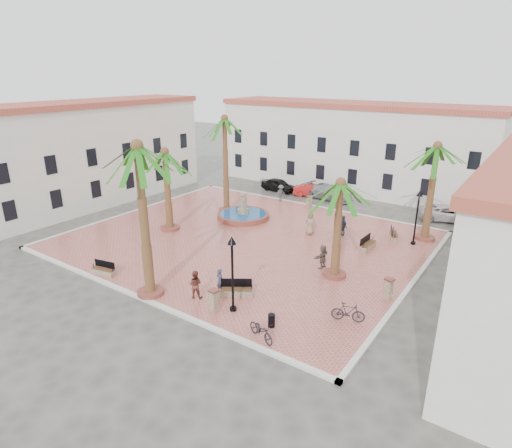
% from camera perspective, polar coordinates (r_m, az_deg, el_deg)
% --- Properties ---
extents(ground, '(120.00, 120.00, 0.00)m').
position_cam_1_polar(ground, '(33.97, -1.39, -2.21)').
color(ground, '#56544F').
rests_on(ground, ground).
extents(plaza, '(26.00, 22.00, 0.15)m').
position_cam_1_polar(plaza, '(33.95, -1.39, -2.10)').
color(plaza, '#CA685F').
rests_on(plaza, ground).
extents(kerb_n, '(26.30, 0.30, 0.16)m').
position_cam_1_polar(kerb_n, '(42.80, 7.33, 2.44)').
color(kerb_n, silver).
rests_on(kerb_n, ground).
extents(kerb_s, '(26.30, 0.30, 0.16)m').
position_cam_1_polar(kerb_s, '(26.73, -15.61, -9.25)').
color(kerb_s, silver).
rests_on(kerb_s, ground).
extents(kerb_e, '(0.30, 22.30, 0.16)m').
position_cam_1_polar(kerb_e, '(28.92, 20.10, -7.45)').
color(kerb_e, silver).
rests_on(kerb_e, ground).
extents(kerb_w, '(0.30, 22.30, 0.16)m').
position_cam_1_polar(kerb_w, '(42.50, -15.70, 1.72)').
color(kerb_w, silver).
rests_on(kerb_w, ground).
extents(building_north, '(30.40, 7.40, 9.50)m').
position_cam_1_polar(building_north, '(49.70, 12.50, 10.12)').
color(building_north, white).
rests_on(building_north, ground).
extents(building_west, '(6.40, 24.40, 10.00)m').
position_cam_1_polar(building_west, '(46.05, -21.15, 8.85)').
color(building_west, white).
rests_on(building_west, ground).
extents(fountain, '(4.70, 4.70, 2.43)m').
position_cam_1_polar(fountain, '(38.54, -1.73, 1.26)').
color(fountain, '#974638').
rests_on(fountain, plaza).
extents(palm_nw, '(4.77, 4.77, 8.95)m').
position_cam_1_polar(palm_nw, '(39.07, -4.19, 12.65)').
color(palm_nw, '#974638').
rests_on(palm_nw, plaza).
extents(palm_sw, '(5.10, 5.10, 6.91)m').
position_cam_1_polar(palm_sw, '(35.08, -11.99, 8.13)').
color(palm_sw, '#974638').
rests_on(palm_sw, plaza).
extents(palm_s, '(5.14, 5.14, 9.19)m').
position_cam_1_polar(palm_s, '(23.95, -15.40, 7.88)').
color(palm_s, '#974638').
rests_on(palm_s, plaza).
extents(palm_e, '(4.86, 4.86, 6.55)m').
position_cam_1_polar(palm_e, '(26.49, 11.12, 3.77)').
color(palm_e, '#974638').
rests_on(palm_e, plaza).
extents(palm_ne, '(4.92, 4.92, 7.72)m').
position_cam_1_polar(palm_ne, '(34.70, 22.89, 8.26)').
color(palm_ne, '#974638').
rests_on(palm_ne, plaza).
extents(bench_s, '(1.76, 0.85, 0.90)m').
position_cam_1_polar(bench_s, '(29.78, -19.68, -5.90)').
color(bench_s, gray).
rests_on(bench_s, plaza).
extents(bench_se, '(1.93, 1.58, 1.02)m').
position_cam_1_polar(bench_se, '(25.56, -2.63, -8.97)').
color(bench_se, gray).
rests_on(bench_se, plaza).
extents(bench_e, '(0.65, 1.90, 0.99)m').
position_cam_1_polar(bench_e, '(32.96, 14.64, -2.79)').
color(bench_e, gray).
rests_on(bench_e, plaza).
extents(bench_ne, '(1.13, 1.79, 0.91)m').
position_cam_1_polar(bench_ne, '(35.55, 17.87, -1.48)').
color(bench_ne, gray).
rests_on(bench_ne, plaza).
extents(lamppost_s, '(0.48, 0.48, 4.42)m').
position_cam_1_polar(lamppost_s, '(22.92, -3.19, -4.96)').
color(lamppost_s, black).
rests_on(lamppost_s, plaza).
extents(lamppost_e, '(0.46, 0.46, 4.25)m').
position_cam_1_polar(lamppost_e, '(34.12, 20.76, 1.97)').
color(lamppost_e, black).
rests_on(lamppost_e, plaza).
extents(bollard_se, '(0.51, 0.51, 1.31)m').
position_cam_1_polar(bollard_se, '(23.98, -5.64, -10.07)').
color(bollard_se, gray).
rests_on(bollard_se, plaza).
extents(bollard_n, '(0.55, 0.55, 1.26)m').
position_cam_1_polar(bollard_n, '(41.41, 7.10, 2.90)').
color(bollard_n, gray).
rests_on(bollard_n, plaza).
extents(bollard_e, '(0.57, 0.57, 1.33)m').
position_cam_1_polar(bollard_e, '(26.16, 17.26, -8.22)').
color(bollard_e, gray).
rests_on(bollard_e, plaza).
extents(litter_bin, '(0.37, 0.37, 0.72)m').
position_cam_1_polar(litter_bin, '(22.74, 2.08, -12.73)').
color(litter_bin, black).
rests_on(litter_bin, plaza).
extents(cyclist_a, '(0.62, 0.46, 1.56)m').
position_cam_1_polar(cyclist_a, '(25.76, -4.79, -7.54)').
color(cyclist_a, '#31344D').
rests_on(cyclist_a, plaza).
extents(bicycle_a, '(1.99, 1.27, 0.99)m').
position_cam_1_polar(bicycle_a, '(21.74, 0.70, -13.98)').
color(bicycle_a, black).
rests_on(bicycle_a, plaza).
extents(cyclist_b, '(1.04, 0.95, 1.72)m').
position_cam_1_polar(cyclist_b, '(25.34, -8.12, -7.98)').
color(cyclist_b, brown).
rests_on(cyclist_b, plaza).
extents(bicycle_b, '(1.85, 1.06, 1.07)m').
position_cam_1_polar(bicycle_b, '(23.58, 12.18, -11.42)').
color(bicycle_b, black).
rests_on(bicycle_b, plaza).
extents(pedestrian_fountain_a, '(1.10, 0.99, 1.90)m').
position_cam_1_polar(pedestrian_fountain_a, '(34.79, 7.26, 0.10)').
color(pedestrian_fountain_a, '#9B7C61').
rests_on(pedestrian_fountain_a, plaza).
extents(pedestrian_fountain_b, '(1.04, 0.86, 1.67)m').
position_cam_1_polar(pedestrian_fountain_b, '(35.07, 11.51, -0.19)').
color(pedestrian_fountain_b, '#2F394C').
rests_on(pedestrian_fountain_b, plaza).
extents(pedestrian_north, '(0.99, 1.25, 1.70)m').
position_cam_1_polar(pedestrian_north, '(43.52, 3.33, 4.13)').
color(pedestrian_north, '#4A494F').
rests_on(pedestrian_north, plaza).
extents(pedestrian_east, '(0.64, 1.57, 1.65)m').
position_cam_1_polar(pedestrian_east, '(29.07, 8.87, -4.31)').
color(pedestrian_east, '#66574D').
rests_on(pedestrian_east, plaza).
extents(car_black, '(4.25, 2.00, 1.41)m').
position_cam_1_polar(car_black, '(47.90, 3.04, 5.23)').
color(car_black, black).
rests_on(car_black, ground).
extents(car_red, '(4.18, 2.57, 1.30)m').
position_cam_1_polar(car_red, '(46.17, 7.50, 4.46)').
color(car_red, red).
rests_on(car_red, ground).
extents(car_silver, '(5.45, 2.78, 1.51)m').
position_cam_1_polar(car_silver, '(45.34, 9.69, 4.20)').
color(car_silver, '#9F9EA7').
rests_on(car_silver, ground).
extents(car_white, '(5.47, 3.76, 1.39)m').
position_cam_1_polar(car_white, '(41.93, 24.35, 1.31)').
color(car_white, silver).
rests_on(car_white, ground).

